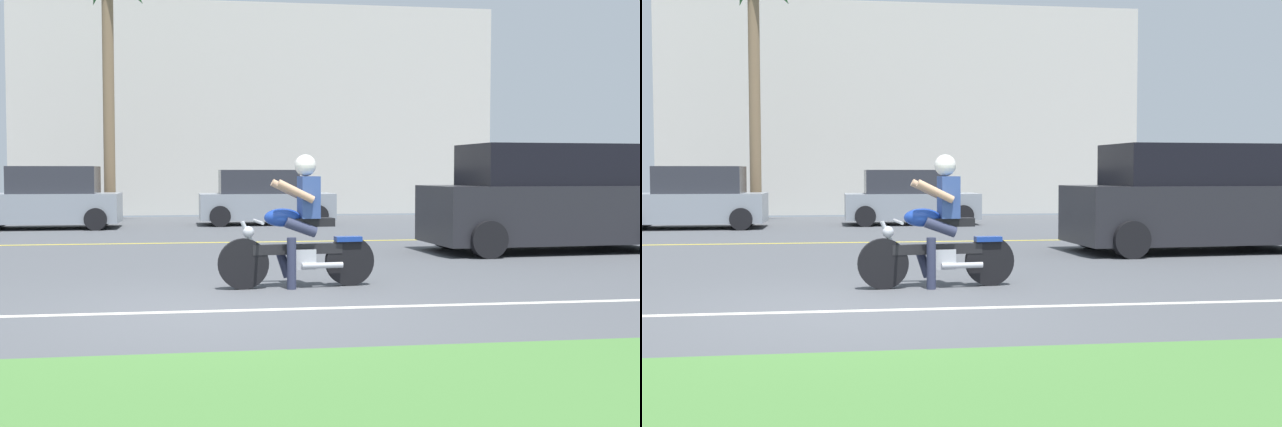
# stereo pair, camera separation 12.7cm
# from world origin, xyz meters

# --- Properties ---
(ground) EXTENTS (56.00, 30.00, 0.04)m
(ground) POSITION_xyz_m (0.00, 3.00, -0.02)
(ground) COLOR #4C4F54
(lane_line_near) EXTENTS (50.40, 0.12, 0.01)m
(lane_line_near) POSITION_xyz_m (0.00, -0.03, 0.00)
(lane_line_near) COLOR silver
(lane_line_near) RESTS_ON ground
(lane_line_far) EXTENTS (50.40, 0.12, 0.01)m
(lane_line_far) POSITION_xyz_m (0.00, 8.19, 0.00)
(lane_line_far) COLOR yellow
(lane_line_far) RESTS_ON ground
(motorcyclist) EXTENTS (2.00, 0.65, 1.67)m
(motorcyclist) POSITION_xyz_m (0.94, 1.57, 0.71)
(motorcyclist) COLOR black
(motorcyclist) RESTS_ON ground
(suv_nearby) EXTENTS (4.79, 2.38, 1.95)m
(suv_nearby) POSITION_xyz_m (6.11, 5.50, 0.95)
(suv_nearby) COLOR #232328
(suv_nearby) RESTS_ON ground
(parked_car_1) EXTENTS (3.71, 1.90, 1.60)m
(parked_car_1) POSITION_xyz_m (-4.10, 12.97, 0.74)
(parked_car_1) COLOR #8C939E
(parked_car_1) RESTS_ON ground
(parked_car_2) EXTENTS (3.71, 1.86, 1.51)m
(parked_car_2) POSITION_xyz_m (1.50, 13.79, 0.71)
(parked_car_2) COLOR #8C939E
(parked_car_2) RESTS_ON ground
(building_far) EXTENTS (16.46, 4.00, 7.21)m
(building_far) POSITION_xyz_m (1.78, 21.00, 3.61)
(building_far) COLOR beige
(building_far) RESTS_ON ground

